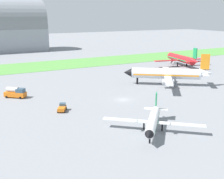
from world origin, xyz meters
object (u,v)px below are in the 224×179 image
(fuel_truck_near_gate, at_px, (15,93))
(pushback_tug_midfield, at_px, (62,108))
(airplane_parked_jet_far, at_px, (181,59))
(airplane_foreground_turboprop, at_px, (153,121))
(airplane_midfield_jet, at_px, (167,74))

(fuel_truck_near_gate, bearing_deg, pushback_tug_midfield, -26.12)
(airplane_parked_jet_far, relative_size, airplane_foreground_turboprop, 1.60)
(fuel_truck_near_gate, bearing_deg, airplane_foreground_turboprop, -22.55)
(airplane_foreground_turboprop, height_order, pushback_tug_midfield, airplane_foreground_turboprop)
(airplane_parked_jet_far, distance_m, airplane_midfield_jet, 41.40)
(airplane_midfield_jet, bearing_deg, airplane_foreground_turboprop, 83.58)
(airplane_foreground_turboprop, distance_m, pushback_tug_midfield, 26.00)
(fuel_truck_near_gate, bearing_deg, airplane_parked_jet_far, 53.82)
(airplane_parked_jet_far, xyz_separation_m, pushback_tug_midfield, (-73.77, -37.88, -2.70))
(airplane_midfield_jet, height_order, fuel_truck_near_gate, airplane_midfield_jet)
(airplane_midfield_jet, height_order, pushback_tug_midfield, airplane_midfield_jet)
(airplane_parked_jet_far, height_order, airplane_foreground_turboprop, airplane_parked_jet_far)
(airplane_parked_jet_far, relative_size, fuel_truck_near_gate, 4.35)
(airplane_midfield_jet, distance_m, airplane_foreground_turboprop, 44.67)
(fuel_truck_near_gate, distance_m, pushback_tug_midfield, 20.79)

